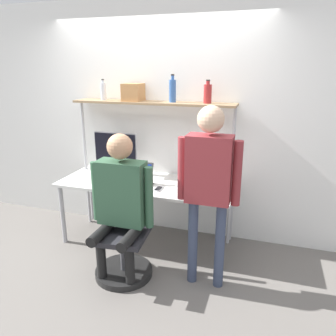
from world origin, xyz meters
The scene contains 14 objects.
ground_plane centered at (0.00, 0.00, 0.00)m, with size 12.00×12.00×0.00m, color slate.
wall_back centered at (0.00, 0.82, 1.35)m, with size 8.00×0.06×2.70m.
desk centered at (0.00, 0.40, 0.67)m, with size 1.95×0.77×0.73m.
shelf_unit centered at (0.00, 0.63, 1.40)m, with size 1.85×0.29×1.60m.
monitor centered at (-0.48, 0.63, 1.00)m, with size 0.55×0.20×0.49m.
laptop centered at (-0.06, 0.29, 0.80)m, with size 0.31×0.25×0.24m.
cell_phone centered at (0.20, 0.23, 0.74)m, with size 0.07×0.15×0.01m.
office_chair centered at (0.01, -0.25, 0.28)m, with size 0.56×0.56×0.91m.
person_seated centered at (0.01, -0.29, 0.83)m, with size 0.61×0.48×1.41m.
person_standing centered at (0.80, -0.17, 1.07)m, with size 0.55×0.23×1.67m.
bottle_blue centered at (0.23, 0.63, 1.72)m, with size 0.07×0.07×0.29m.
bottle_clear centered at (-0.60, 0.63, 1.70)m, with size 0.07×0.07×0.23m.
bottle_red centered at (0.61, 0.63, 1.70)m, with size 0.08×0.08×0.24m.
storage_box centered at (-0.23, 0.63, 1.69)m, with size 0.20×0.23×0.19m.
Camera 1 is at (1.27, -2.81, 1.97)m, focal length 35.00 mm.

